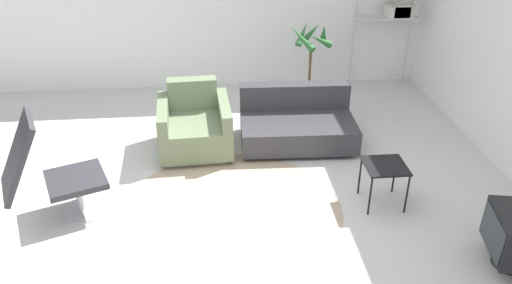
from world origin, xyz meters
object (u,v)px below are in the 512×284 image
Objects in this scene: armchair_red at (195,127)px; side_table at (385,169)px; couch_low at (297,125)px; shelf_unit at (395,0)px; potted_plant at (310,70)px; lounge_chair at (33,160)px.

side_table is at bearing 142.36° from armchair_red.
shelf_unit reaches higher than couch_low.
potted_plant is (-0.26, 2.64, 0.07)m from side_table.
shelf_unit is at bearing -133.22° from couch_low.
potted_plant is at bearing -162.11° from shelf_unit.
armchair_red is 0.78× the size of potted_plant.
armchair_red is 2.31m from side_table.
lounge_chair is at bearing 39.68° from armchair_red.
side_table is at bearing 68.23° from lounge_chair.
couch_low is (1.25, 0.08, -0.06)m from armchair_red.
shelf_unit is (1.67, 1.67, 1.11)m from couch_low.
lounge_chair is 0.85× the size of couch_low.
couch_low is at bearing 95.64° from lounge_chair.
armchair_red is at bearing 145.49° from side_table.
potted_plant is at bearing 109.01° from lounge_chair.
lounge_chair is 0.62× the size of shelf_unit.
couch_low is (2.66, 1.39, -0.45)m from lounge_chair.
lounge_chair is at bearing 29.34° from couch_low.
lounge_chair reaches higher than couch_low.
lounge_chair is 1.97m from armchair_red.
couch_low is 3.13× the size of side_table.
side_table is 3.36m from shelf_unit.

